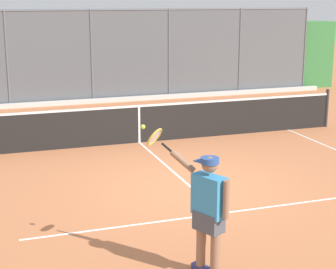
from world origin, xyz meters
The scene contains 5 objects.
ground_plane centered at (0.00, 0.00, 0.00)m, with size 60.00×60.00×0.00m, color #B76B42.
court_line_markings centered at (0.00, 1.79, 0.00)m, with size 8.62×9.19×0.01m.
fence_backdrop centered at (0.00, -10.11, 1.31)m, with size 19.79×1.37×3.18m.
tennis_net centered at (0.00, -3.62, 0.49)m, with size 11.07×0.09×1.07m.
tennis_player centered at (1.06, 3.31, 0.94)m, with size 0.87×1.15×1.91m.
Camera 1 is at (3.74, 9.55, 3.58)m, focal length 59.84 mm.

